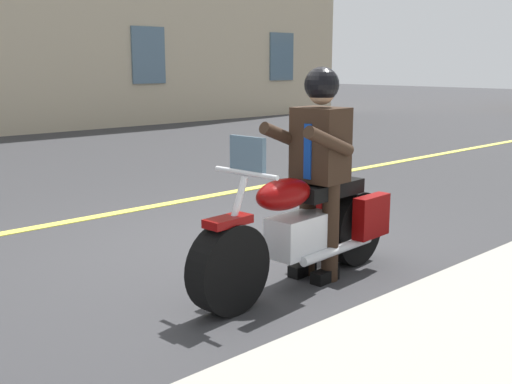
{
  "coord_description": "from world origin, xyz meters",
  "views": [
    {
      "loc": [
        3.66,
        4.44,
        1.76
      ],
      "look_at": [
        0.34,
        0.86,
        0.75
      ],
      "focal_mm": 43.49,
      "sensor_mm": 36.0,
      "label": 1
    }
  ],
  "objects": [
    {
      "name": "lane_center_stripe",
      "position": [
        0.0,
        -2.0,
        0.01
      ],
      "size": [
        60.0,
        0.16,
        0.01
      ],
      "primitive_type": "cube",
      "color": "#E5DB4C",
      "rests_on": "ground_plane"
    },
    {
      "name": "motorcycle_main",
      "position": [
        0.1,
        1.16,
        0.45
      ],
      "size": [
        2.22,
        0.69,
        1.26
      ],
      "color": "black",
      "rests_on": "ground_plane"
    },
    {
      "name": "ground_plane",
      "position": [
        0.0,
        0.0,
        0.0
      ],
      "size": [
        80.0,
        80.0,
        0.0
      ],
      "primitive_type": "plane",
      "color": "#333335"
    },
    {
      "name": "rider_main",
      "position": [
        -0.09,
        1.14,
        1.04
      ],
      "size": [
        0.65,
        0.58,
        1.74
      ],
      "color": "black",
      "rests_on": "ground_plane"
    }
  ]
}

